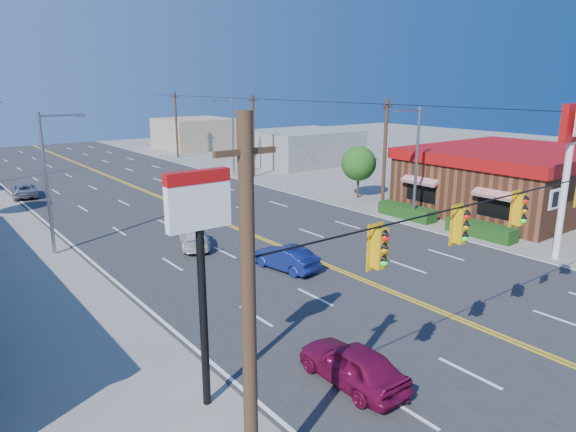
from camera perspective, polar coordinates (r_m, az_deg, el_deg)
ground at (r=21.58m, az=24.38°, el=-12.99°), size 160.00×160.00×0.00m
road at (r=34.68m, az=-5.81°, el=-1.39°), size 20.00×120.00×0.06m
signal_span at (r=19.81m, az=25.68°, el=-0.40°), size 24.32×0.34×9.00m
kfc at (r=43.16m, az=23.46°, el=3.83°), size 16.30×12.40×4.70m
kfc_pylon at (r=31.23m, az=28.82°, el=6.39°), size 2.20×0.36×8.50m
pizza_hut_sign at (r=14.66m, az=-9.75°, el=-2.81°), size 1.90×0.30×6.85m
streetlight_se at (r=36.41m, az=13.92°, el=6.24°), size 2.55×0.25×8.00m
streetlight_ne at (r=54.58m, az=-6.31°, el=9.20°), size 2.55×0.25×8.00m
streetlight_sw at (r=31.55m, az=-24.97°, el=4.08°), size 2.55×0.25×8.00m
utility_pole_near at (r=40.07m, az=10.69°, el=6.68°), size 0.28×0.28×8.40m
utility_pole_mid at (r=53.68m, az=-3.88°, el=8.83°), size 0.28×0.28×8.40m
utility_pole_far at (r=69.32m, az=-12.31°, el=9.82°), size 0.28×0.28×8.40m
tree_kfc_rear at (r=43.90m, az=7.86°, el=5.79°), size 2.94×2.94×4.41m
bld_east_mid at (r=62.91m, az=1.60°, el=7.68°), size 12.00×10.00×4.00m
bld_east_far at (r=79.64m, az=-10.28°, el=9.04°), size 10.00×10.00×4.40m
car_magenta at (r=17.32m, az=7.17°, el=-16.17°), size 1.69×4.06×1.37m
car_blue at (r=26.82m, az=-0.36°, el=-4.76°), size 2.01×4.05×1.27m
car_white at (r=30.90m, az=-10.37°, el=-2.50°), size 3.03×4.29×1.15m
car_silver at (r=49.39m, az=-27.24°, el=2.49°), size 2.48×4.36×1.15m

